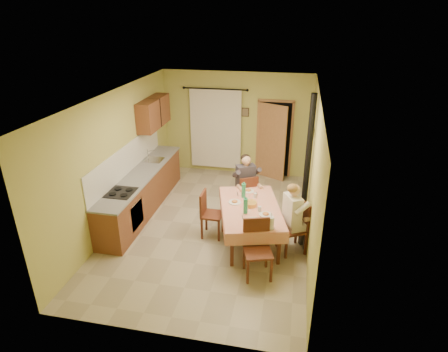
% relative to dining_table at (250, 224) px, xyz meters
% --- Properties ---
extents(floor, '(4.00, 6.00, 0.01)m').
position_rel_dining_table_xyz_m(floor, '(-0.87, 0.38, -0.38)').
color(floor, tan).
rests_on(floor, ground).
extents(room_shell, '(4.04, 6.04, 2.82)m').
position_rel_dining_table_xyz_m(room_shell, '(-0.87, 0.38, 1.44)').
color(room_shell, '#BCBB60').
rests_on(room_shell, ground).
extents(kitchen_run, '(0.64, 3.64, 1.56)m').
position_rel_dining_table_xyz_m(kitchen_run, '(-2.58, 0.77, 0.10)').
color(kitchen_run, brown).
rests_on(kitchen_run, ground).
extents(upper_cabinets, '(0.35, 1.40, 0.70)m').
position_rel_dining_table_xyz_m(upper_cabinets, '(-2.69, 2.08, 1.57)').
color(upper_cabinets, brown).
rests_on(upper_cabinets, room_shell).
extents(curtain, '(1.70, 0.07, 2.22)m').
position_rel_dining_table_xyz_m(curtain, '(-1.42, 3.28, 0.88)').
color(curtain, black).
rests_on(curtain, ground).
extents(doorway, '(0.96, 0.42, 2.15)m').
position_rel_dining_table_xyz_m(doorway, '(0.16, 3.26, 0.67)').
color(doorway, black).
rests_on(doorway, ground).
extents(dining_table, '(1.56, 2.09, 0.76)m').
position_rel_dining_table_xyz_m(dining_table, '(0.00, 0.00, 0.00)').
color(dining_table, '#E4917A').
rests_on(dining_table, ground).
extents(tableware, '(0.96, 1.55, 0.33)m').
position_rel_dining_table_xyz_m(tableware, '(0.04, -0.10, 0.45)').
color(tableware, white).
rests_on(tableware, dining_table).
extents(chair_far, '(0.57, 0.57, 0.98)m').
position_rel_dining_table_xyz_m(chair_far, '(-0.23, 1.02, -0.09)').
color(chair_far, '#552717').
rests_on(chair_far, ground).
extents(chair_near, '(0.58, 0.58, 1.03)m').
position_rel_dining_table_xyz_m(chair_near, '(0.27, -1.03, -0.09)').
color(chair_near, '#552717').
rests_on(chair_near, ground).
extents(chair_right, '(0.62, 0.62, 1.03)m').
position_rel_dining_table_xyz_m(chair_right, '(0.84, -0.18, -0.09)').
color(chair_right, '#552717').
rests_on(chair_right, ground).
extents(chair_left, '(0.42, 0.42, 0.97)m').
position_rel_dining_table_xyz_m(chair_left, '(-0.79, 0.03, -0.09)').
color(chair_left, '#552717').
rests_on(chair_left, ground).
extents(man_far, '(0.65, 0.62, 1.39)m').
position_rel_dining_table_xyz_m(man_far, '(-0.24, 1.03, 0.50)').
color(man_far, '#38333D').
rests_on(man_far, chair_far).
extents(man_right, '(0.62, 0.65, 1.39)m').
position_rel_dining_table_xyz_m(man_right, '(0.83, -0.19, 0.50)').
color(man_right, silver).
rests_on(man_right, chair_right).
extents(stove_flue, '(0.24, 0.24, 2.80)m').
position_rel_dining_table_xyz_m(stove_flue, '(1.03, 0.98, 0.65)').
color(stove_flue, black).
rests_on(stove_flue, ground).
extents(picture_back, '(0.19, 0.03, 0.23)m').
position_rel_dining_table_xyz_m(picture_back, '(-0.62, 3.35, 1.37)').
color(picture_back, black).
rests_on(picture_back, room_shell).
extents(picture_right, '(0.03, 0.31, 0.21)m').
position_rel_dining_table_xyz_m(picture_right, '(1.10, 1.58, 1.47)').
color(picture_right, brown).
rests_on(picture_right, room_shell).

